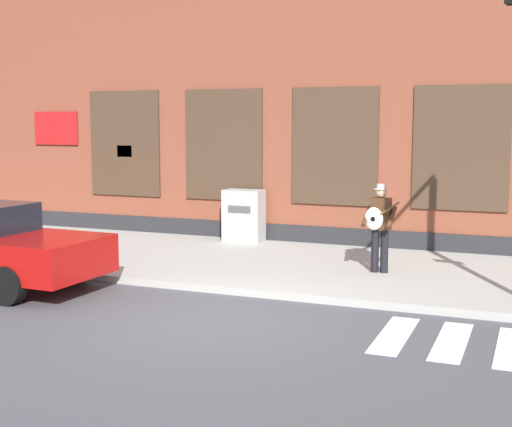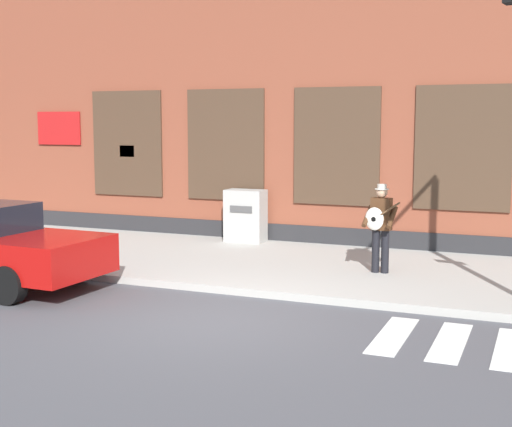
{
  "view_description": "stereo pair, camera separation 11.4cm",
  "coord_description": "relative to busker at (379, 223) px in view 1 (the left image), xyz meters",
  "views": [
    {
      "loc": [
        4.53,
        -9.64,
        3.04
      ],
      "look_at": [
        -0.11,
        1.86,
        1.43
      ],
      "focal_mm": 50.0,
      "sensor_mm": 36.0,
      "label": 1
    },
    {
      "loc": [
        4.63,
        -9.6,
        3.04
      ],
      "look_at": [
        -0.11,
        1.86,
        1.43
      ],
      "focal_mm": 50.0,
      "sensor_mm": 36.0,
      "label": 2
    }
  ],
  "objects": [
    {
      "name": "ground_plane",
      "position": [
        -1.68,
        -3.77,
        -1.11
      ],
      "size": [
        160.0,
        160.0,
        0.0
      ],
      "primitive_type": "plane",
      "color": "#4C4C51"
    },
    {
      "name": "sidewalk",
      "position": [
        -1.68,
        0.28,
        -1.04
      ],
      "size": [
        28.0,
        4.98,
        0.14
      ],
      "color": "#ADAAA3",
      "rests_on": "ground"
    },
    {
      "name": "building_backdrop",
      "position": [
        -1.68,
        4.77,
        2.62
      ],
      "size": [
        28.0,
        4.06,
        7.48
      ],
      "color": "brown",
      "rests_on": "ground"
    },
    {
      "name": "busker",
      "position": [
        0.0,
        0.0,
        0.0
      ],
      "size": [
        0.71,
        0.55,
        1.71
      ],
      "color": "black",
      "rests_on": "sidewalk"
    },
    {
      "name": "utility_box",
      "position": [
        -3.81,
        2.32,
        -0.34
      ],
      "size": [
        0.95,
        0.56,
        1.26
      ],
      "color": "#ADADA8",
      "rests_on": "sidewalk"
    }
  ]
}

